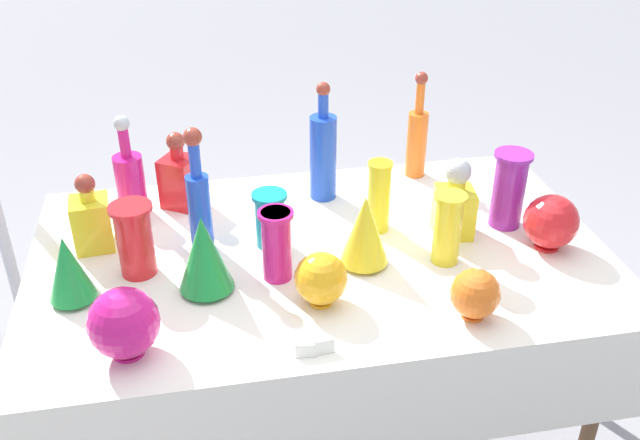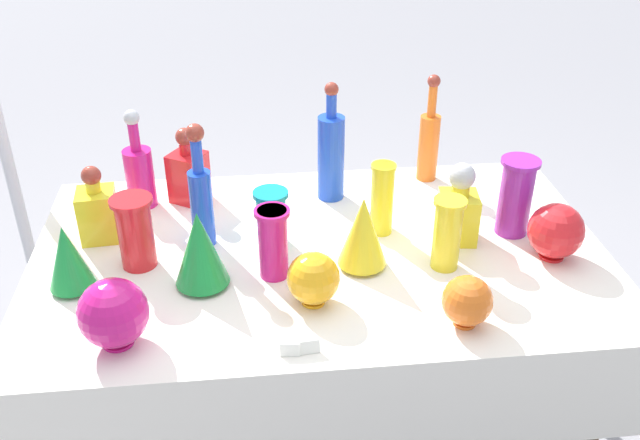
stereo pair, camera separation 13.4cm
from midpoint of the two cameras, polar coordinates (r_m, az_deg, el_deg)
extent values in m
plane|color=gray|center=(2.55, 1.57, -16.91)|extent=(40.00, 40.00, 0.00)
cube|color=white|center=(2.06, 1.86, -2.79)|extent=(1.64, 0.99, 0.03)
cube|color=white|center=(1.77, 4.08, -15.45)|extent=(1.64, 0.01, 0.31)
cylinder|color=brown|center=(2.23, 22.66, -15.30)|extent=(0.04, 0.04, 0.73)
cylinder|color=brown|center=(2.63, -15.37, -5.83)|extent=(0.04, 0.04, 0.73)
cylinder|color=brown|center=(2.77, 15.58, -3.88)|extent=(0.04, 0.04, 0.73)
cylinder|color=#C61972|center=(2.29, -12.58, 3.28)|extent=(0.09, 0.09, 0.19)
cylinder|color=#C61972|center=(2.23, -12.99, 6.51)|extent=(0.03, 0.03, 0.09)
sphere|color=#B2B2B7|center=(2.21, -13.17, 7.96)|extent=(0.05, 0.05, 0.05)
cylinder|color=orange|center=(2.43, 10.24, 5.67)|extent=(0.07, 0.07, 0.23)
cylinder|color=orange|center=(2.37, 10.61, 9.33)|extent=(0.03, 0.03, 0.11)
sphere|color=maroon|center=(2.35, 10.76, 10.84)|extent=(0.04, 0.04, 0.04)
cylinder|color=blue|center=(2.27, 2.58, 4.94)|extent=(0.09, 0.09, 0.28)
cylinder|color=blue|center=(2.20, 2.69, 9.11)|extent=(0.03, 0.03, 0.08)
sphere|color=maroon|center=(2.18, 2.72, 10.38)|extent=(0.04, 0.04, 0.04)
cylinder|color=blue|center=(2.04, -7.58, 0.88)|extent=(0.07, 0.07, 0.23)
cylinder|color=blue|center=(1.97, -7.90, 5.10)|extent=(0.03, 0.03, 0.10)
sphere|color=maroon|center=(1.94, -8.04, 6.88)|extent=(0.05, 0.05, 0.05)
cube|color=red|center=(2.30, -8.83, 3.39)|extent=(0.14, 0.14, 0.16)
cylinder|color=red|center=(2.25, -9.03, 5.69)|extent=(0.04, 0.04, 0.04)
sphere|color=maroon|center=(2.24, -9.11, 6.56)|extent=(0.06, 0.06, 0.06)
cube|color=yellow|center=(2.15, -15.63, 0.36)|extent=(0.12, 0.12, 0.15)
cylinder|color=yellow|center=(2.11, -15.98, 2.57)|extent=(0.04, 0.04, 0.03)
sphere|color=maroon|center=(2.09, -16.12, 3.40)|extent=(0.06, 0.06, 0.06)
cube|color=yellow|center=(2.12, 12.73, 0.17)|extent=(0.12, 0.12, 0.15)
cylinder|color=yellow|center=(2.07, 13.02, 2.36)|extent=(0.05, 0.05, 0.04)
sphere|color=#B2B2B7|center=(2.06, 13.15, 3.40)|extent=(0.08, 0.08, 0.08)
cylinder|color=purple|center=(2.17, 17.10, 1.76)|extent=(0.10, 0.10, 0.24)
cylinder|color=purple|center=(2.13, 17.55, 4.42)|extent=(0.11, 0.11, 0.01)
cylinder|color=yellow|center=(1.97, 12.07, -1.12)|extent=(0.08, 0.08, 0.21)
cylinder|color=yellow|center=(1.92, 12.38, 1.39)|extent=(0.09, 0.09, 0.01)
cylinder|color=teal|center=(2.05, -2.04, 0.17)|extent=(0.09, 0.09, 0.17)
cylinder|color=teal|center=(2.01, -2.08, 2.07)|extent=(0.10, 0.10, 0.01)
cylinder|color=yellow|center=(2.10, 6.83, 1.65)|extent=(0.07, 0.07, 0.22)
cylinder|color=yellow|center=(2.05, 7.00, 4.23)|extent=(0.07, 0.07, 0.01)
cylinder|color=#C61972|center=(1.89, -1.76, -1.91)|extent=(0.08, 0.08, 0.20)
cylinder|color=#C61972|center=(1.84, -1.80, 0.60)|extent=(0.10, 0.10, 0.01)
cylinder|color=red|center=(1.98, -12.69, -1.01)|extent=(0.10, 0.10, 0.21)
cylinder|color=red|center=(1.93, -13.02, 1.48)|extent=(0.12, 0.12, 0.01)
cylinder|color=yellow|center=(1.99, 5.28, -3.54)|extent=(0.07, 0.07, 0.01)
cone|color=yellow|center=(1.93, 5.43, -0.92)|extent=(0.14, 0.14, 0.20)
cylinder|color=#198C38|center=(1.98, -17.28, -5.15)|extent=(0.06, 0.06, 0.01)
cone|color=#198C38|center=(1.93, -17.70, -2.86)|extent=(0.12, 0.12, 0.18)
cylinder|color=#198C38|center=(1.92, -7.35, -5.03)|extent=(0.07, 0.07, 0.01)
cone|color=#198C38|center=(1.86, -7.58, -2.27)|extent=(0.14, 0.14, 0.21)
cylinder|color=orange|center=(1.85, 1.56, -6.55)|extent=(0.06, 0.06, 0.01)
sphere|color=orange|center=(1.80, 1.59, -4.72)|extent=(0.14, 0.14, 0.14)
cylinder|color=#C61972|center=(1.77, -13.73, -9.50)|extent=(0.07, 0.07, 0.01)
sphere|color=#C61972|center=(1.72, -14.08, -7.27)|extent=(0.17, 0.17, 0.17)
cylinder|color=red|center=(2.15, 19.72, -2.72)|extent=(0.07, 0.07, 0.01)
sphere|color=red|center=(2.10, 20.11, -0.85)|extent=(0.16, 0.16, 0.16)
cylinder|color=orange|center=(1.83, 13.57, -8.01)|extent=(0.06, 0.06, 0.01)
sphere|color=orange|center=(1.79, 13.82, -6.33)|extent=(0.13, 0.13, 0.13)
cube|color=white|center=(1.69, 1.43, -10.18)|extent=(0.05, 0.02, 0.03)
cube|color=white|center=(1.68, -0.10, -10.40)|extent=(0.05, 0.02, 0.03)
cube|color=tan|center=(3.20, -3.49, -1.94)|extent=(0.51, 0.54, 0.32)
cube|color=tan|center=(3.22, -3.73, 2.29)|extent=(0.36, 0.17, 0.09)
cylinder|color=#333338|center=(3.15, -19.84, -7.66)|extent=(0.18, 0.18, 0.04)
camera|label=1|loc=(0.07, -88.08, 1.13)|focal=40.00mm
camera|label=2|loc=(0.07, 91.92, -1.13)|focal=40.00mm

